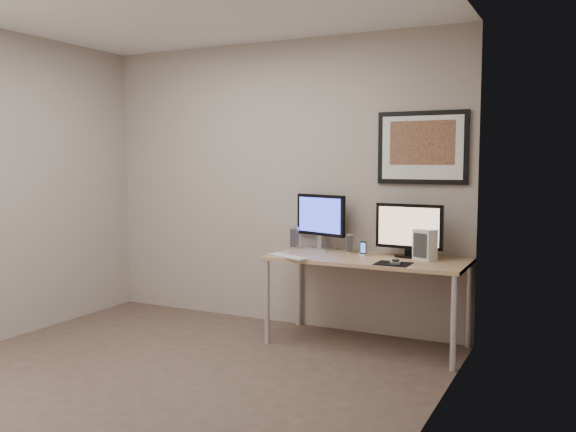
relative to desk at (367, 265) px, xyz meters
name	(u,v)px	position (x,y,z in m)	size (l,w,h in m)	color
floor	(166,378)	(-1.00, -1.35, -0.66)	(3.60, 3.60, 0.00)	#49382E
room	(200,143)	(-1.00, -0.90, 0.98)	(3.60, 3.60, 3.60)	white
desk	(367,265)	(0.00, 0.00, 0.00)	(1.60, 0.70, 0.73)	#9C6A4B
framed_art	(422,147)	(0.35, 0.33, 0.96)	(0.75, 0.04, 0.60)	black
monitor_large	(321,219)	(-0.52, 0.25, 0.34)	(0.52, 0.24, 0.49)	#BBBBC0
monitor_tv	(409,229)	(0.30, 0.14, 0.30)	(0.56, 0.14, 0.44)	black
speaker_left	(295,238)	(-0.75, 0.20, 0.16)	(0.08, 0.08, 0.19)	#BBBBC0
speaker_right	(350,243)	(-0.21, 0.17, 0.15)	(0.07, 0.07, 0.16)	#BBBBC0
phone_dock	(363,249)	(-0.06, 0.06, 0.13)	(0.06, 0.06, 0.12)	black
keyboard	(288,256)	(-0.58, -0.28, 0.07)	(0.42, 0.11, 0.01)	silver
mousepad	(393,264)	(0.28, -0.21, 0.07)	(0.26, 0.23, 0.00)	black
mouse	(396,261)	(0.30, -0.20, 0.09)	(0.07, 0.12, 0.04)	black
fan_unit	(425,245)	(0.45, 0.08, 0.19)	(0.16, 0.12, 0.24)	silver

